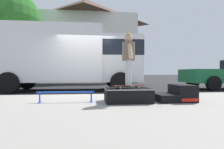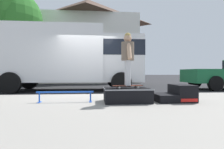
{
  "view_description": "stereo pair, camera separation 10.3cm",
  "coord_description": "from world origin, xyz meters",
  "px_view_note": "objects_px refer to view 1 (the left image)",
  "views": [
    {
      "loc": [
        0.2,
        -7.2,
        0.87
      ],
      "look_at": [
        0.87,
        -1.16,
        0.82
      ],
      "focal_mm": 30.2,
      "sensor_mm": 36.0,
      "label": 1
    },
    {
      "loc": [
        0.3,
        -7.21,
        0.87
      ],
      "look_at": [
        0.87,
        -1.16,
        0.82
      ],
      "focal_mm": 30.2,
      "sensor_mm": 36.0,
      "label": 2
    }
  ],
  "objects_px": {
    "kicker_ramp": "(177,94)",
    "grind_rail": "(66,94)",
    "skate_box": "(128,94)",
    "skateboard": "(128,86)",
    "box_truck": "(70,56)",
    "skater_kid": "(128,54)"
  },
  "relations": [
    {
      "from": "kicker_ramp",
      "to": "grind_rail",
      "type": "bearing_deg",
      "value": 177.5
    },
    {
      "from": "kicker_ramp",
      "to": "skateboard",
      "type": "distance_m",
      "value": 1.33
    },
    {
      "from": "skate_box",
      "to": "box_truck",
      "type": "height_order",
      "value": "box_truck"
    },
    {
      "from": "skate_box",
      "to": "kicker_ramp",
      "type": "distance_m",
      "value": 1.33
    },
    {
      "from": "skate_box",
      "to": "skater_kid",
      "type": "relative_size",
      "value": 0.87
    },
    {
      "from": "kicker_ramp",
      "to": "grind_rail",
      "type": "xyz_separation_m",
      "value": [
        -2.91,
        0.13,
        0.03
      ]
    },
    {
      "from": "grind_rail",
      "to": "box_truck",
      "type": "xyz_separation_m",
      "value": [
        -0.39,
        4.49,
        1.37
      ]
    },
    {
      "from": "grind_rail",
      "to": "skate_box",
      "type": "bearing_deg",
      "value": -4.58
    },
    {
      "from": "skate_box",
      "to": "skater_kid",
      "type": "distance_m",
      "value": 1.03
    },
    {
      "from": "kicker_ramp",
      "to": "grind_rail",
      "type": "relative_size",
      "value": 0.67
    },
    {
      "from": "skate_box",
      "to": "kicker_ramp",
      "type": "relative_size",
      "value": 1.21
    },
    {
      "from": "skate_box",
      "to": "grind_rail",
      "type": "bearing_deg",
      "value": 175.42
    },
    {
      "from": "skater_kid",
      "to": "grind_rail",
      "type": "bearing_deg",
      "value": 175.16
    },
    {
      "from": "box_truck",
      "to": "skater_kid",
      "type": "bearing_deg",
      "value": -66.69
    },
    {
      "from": "skate_box",
      "to": "box_truck",
      "type": "bearing_deg",
      "value": 113.16
    },
    {
      "from": "skate_box",
      "to": "grind_rail",
      "type": "distance_m",
      "value": 1.59
    },
    {
      "from": "grind_rail",
      "to": "box_truck",
      "type": "relative_size",
      "value": 0.21
    },
    {
      "from": "skate_box",
      "to": "box_truck",
      "type": "relative_size",
      "value": 0.17
    },
    {
      "from": "skate_box",
      "to": "skateboard",
      "type": "height_order",
      "value": "skateboard"
    },
    {
      "from": "skateboard",
      "to": "box_truck",
      "type": "bearing_deg",
      "value": 113.31
    },
    {
      "from": "skater_kid",
      "to": "box_truck",
      "type": "relative_size",
      "value": 0.2
    },
    {
      "from": "skateboard",
      "to": "skater_kid",
      "type": "height_order",
      "value": "skater_kid"
    }
  ]
}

